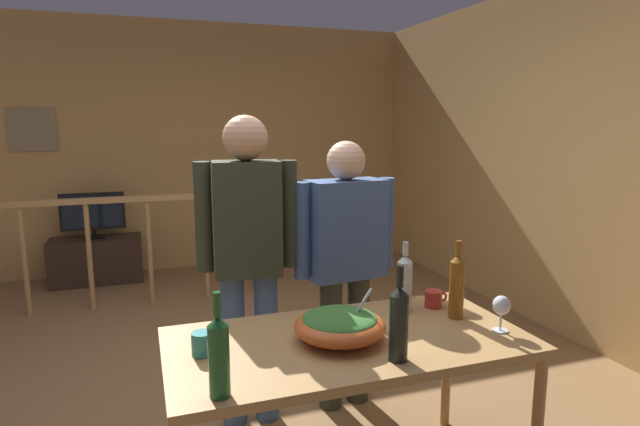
{
  "coord_description": "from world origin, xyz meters",
  "views": [
    {
      "loc": [
        -0.44,
        -2.81,
        1.65
      ],
      "look_at": [
        0.36,
        -0.5,
        1.23
      ],
      "focal_mm": 29.36,
      "sensor_mm": 36.0,
      "label": 1
    }
  ],
  "objects_px": {
    "serving_table": "(348,353)",
    "person_standing_left": "(248,248)",
    "wine_glass": "(501,307)",
    "mug_teal": "(203,343)",
    "wine_bottle_amber": "(457,285)",
    "wine_bottle_clear": "(404,282)",
    "tv_console": "(97,260)",
    "salad_bowl": "(340,324)",
    "wine_bottle_green": "(219,355)",
    "flat_screen_tv": "(93,212)",
    "stair_railing": "(144,234)",
    "person_standing_right": "(345,253)",
    "mug_red": "(434,299)",
    "wine_bottle_dark": "(399,322)",
    "framed_picture": "(32,130)"
  },
  "relations": [
    {
      "from": "serving_table",
      "to": "person_standing_left",
      "type": "bearing_deg",
      "value": 110.8
    },
    {
      "from": "wine_glass",
      "to": "mug_teal",
      "type": "height_order",
      "value": "wine_glass"
    },
    {
      "from": "wine_bottle_amber",
      "to": "wine_bottle_clear",
      "type": "bearing_deg",
      "value": 139.34
    },
    {
      "from": "tv_console",
      "to": "salad_bowl",
      "type": "bearing_deg",
      "value": -72.13
    },
    {
      "from": "wine_bottle_green",
      "to": "wine_bottle_clear",
      "type": "bearing_deg",
      "value": 28.18
    },
    {
      "from": "flat_screen_tv",
      "to": "wine_bottle_green",
      "type": "xyz_separation_m",
      "value": [
        0.69,
        -4.08,
        0.15
      ]
    },
    {
      "from": "stair_railing",
      "to": "wine_bottle_clear",
      "type": "height_order",
      "value": "wine_bottle_clear"
    },
    {
      "from": "wine_glass",
      "to": "wine_bottle_green",
      "type": "bearing_deg",
      "value": -173.02
    },
    {
      "from": "wine_bottle_clear",
      "to": "person_standing_left",
      "type": "relative_size",
      "value": 0.2
    },
    {
      "from": "stair_railing",
      "to": "wine_bottle_green",
      "type": "xyz_separation_m",
      "value": [
        0.2,
        -3.25,
        0.24
      ]
    },
    {
      "from": "tv_console",
      "to": "person_standing_right",
      "type": "bearing_deg",
      "value": -63.23
    },
    {
      "from": "person_standing_right",
      "to": "mug_teal",
      "type": "bearing_deg",
      "value": 32.08
    },
    {
      "from": "flat_screen_tv",
      "to": "mug_teal",
      "type": "relative_size",
      "value": 5.13
    },
    {
      "from": "mug_red",
      "to": "stair_railing",
      "type": "bearing_deg",
      "value": 116.0
    },
    {
      "from": "mug_red",
      "to": "person_standing_left",
      "type": "height_order",
      "value": "person_standing_left"
    },
    {
      "from": "wine_bottle_amber",
      "to": "mug_red",
      "type": "distance_m",
      "value": 0.2
    },
    {
      "from": "person_standing_right",
      "to": "wine_bottle_amber",
      "type": "bearing_deg",
      "value": 106.25
    },
    {
      "from": "flat_screen_tv",
      "to": "wine_bottle_clear",
      "type": "xyz_separation_m",
      "value": [
        1.65,
        -3.57,
        0.14
      ]
    },
    {
      "from": "wine_bottle_green",
      "to": "wine_bottle_clear",
      "type": "relative_size",
      "value": 1.06
    },
    {
      "from": "serving_table",
      "to": "wine_bottle_dark",
      "type": "height_order",
      "value": "wine_bottle_dark"
    },
    {
      "from": "framed_picture",
      "to": "wine_bottle_dark",
      "type": "height_order",
      "value": "framed_picture"
    },
    {
      "from": "framed_picture",
      "to": "serving_table",
      "type": "height_order",
      "value": "framed_picture"
    },
    {
      "from": "tv_console",
      "to": "mug_red",
      "type": "xyz_separation_m",
      "value": [
        1.81,
        -3.6,
        0.55
      ]
    },
    {
      "from": "framed_picture",
      "to": "wine_bottle_clear",
      "type": "bearing_deg",
      "value": -60.67
    },
    {
      "from": "mug_red",
      "to": "person_standing_right",
      "type": "distance_m",
      "value": 0.6
    },
    {
      "from": "wine_bottle_amber",
      "to": "person_standing_left",
      "type": "distance_m",
      "value": 1.09
    },
    {
      "from": "serving_table",
      "to": "wine_bottle_green",
      "type": "xyz_separation_m",
      "value": [
        -0.59,
        -0.3,
        0.22
      ]
    },
    {
      "from": "tv_console",
      "to": "framed_picture",
      "type": "bearing_deg",
      "value": 151.54
    },
    {
      "from": "tv_console",
      "to": "person_standing_right",
      "type": "height_order",
      "value": "person_standing_right"
    },
    {
      "from": "framed_picture",
      "to": "mug_red",
      "type": "height_order",
      "value": "framed_picture"
    },
    {
      "from": "wine_glass",
      "to": "wine_bottle_amber",
      "type": "relative_size",
      "value": 0.44
    },
    {
      "from": "wine_bottle_dark",
      "to": "wine_bottle_clear",
      "type": "xyz_separation_m",
      "value": [
        0.28,
        0.47,
        -0.01
      ]
    },
    {
      "from": "wine_bottle_clear",
      "to": "person_standing_right",
      "type": "xyz_separation_m",
      "value": [
        -0.1,
        0.52,
        0.03
      ]
    },
    {
      "from": "flat_screen_tv",
      "to": "person_standing_right",
      "type": "xyz_separation_m",
      "value": [
        1.55,
        -3.04,
        0.17
      ]
    },
    {
      "from": "wine_glass",
      "to": "person_standing_left",
      "type": "relative_size",
      "value": 0.1
    },
    {
      "from": "mug_teal",
      "to": "person_standing_left",
      "type": "distance_m",
      "value": 0.8
    },
    {
      "from": "mug_red",
      "to": "wine_bottle_dark",
      "type": "bearing_deg",
      "value": -133.29
    },
    {
      "from": "mug_red",
      "to": "serving_table",
      "type": "bearing_deg",
      "value": -158.82
    },
    {
      "from": "flat_screen_tv",
      "to": "salad_bowl",
      "type": "xyz_separation_m",
      "value": [
        1.23,
        -3.79,
        0.07
      ]
    },
    {
      "from": "mug_red",
      "to": "tv_console",
      "type": "bearing_deg",
      "value": 116.75
    },
    {
      "from": "flat_screen_tv",
      "to": "wine_bottle_dark",
      "type": "distance_m",
      "value": 4.27
    },
    {
      "from": "salad_bowl",
      "to": "mug_teal",
      "type": "xyz_separation_m",
      "value": [
        -0.56,
        0.04,
        -0.02
      ]
    },
    {
      "from": "tv_console",
      "to": "serving_table",
      "type": "relative_size",
      "value": 0.59
    },
    {
      "from": "framed_picture",
      "to": "stair_railing",
      "type": "relative_size",
      "value": 0.14
    },
    {
      "from": "flat_screen_tv",
      "to": "wine_glass",
      "type": "relative_size",
      "value": 3.82
    },
    {
      "from": "serving_table",
      "to": "wine_bottle_clear",
      "type": "relative_size",
      "value": 4.45
    },
    {
      "from": "tv_console",
      "to": "wine_bottle_clear",
      "type": "xyz_separation_m",
      "value": [
        1.65,
        -3.6,
        0.66
      ]
    },
    {
      "from": "wine_bottle_amber",
      "to": "flat_screen_tv",
      "type": "bearing_deg",
      "value": 116.22
    },
    {
      "from": "wine_bottle_dark",
      "to": "tv_console",
      "type": "bearing_deg",
      "value": 108.65
    },
    {
      "from": "framed_picture",
      "to": "wine_bottle_clear",
      "type": "distance_m",
      "value": 4.51
    }
  ]
}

